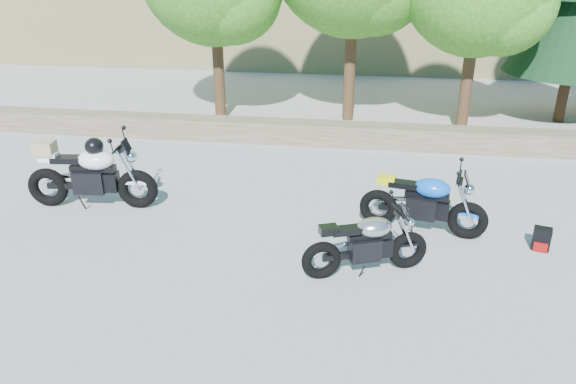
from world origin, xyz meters
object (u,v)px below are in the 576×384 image
Objects in this scene: silver_bike at (367,245)px; white_bike at (90,174)px; backpack at (541,239)px; blue_bike at (424,204)px.

silver_bike is 0.77× the size of white_bike.
silver_bike is at bearing -142.42° from backpack.
white_bike is (-4.71, 1.48, 0.17)m from silver_bike.
blue_bike reaches higher than backpack.
white_bike is 6.61× the size of backpack.
silver_bike is 2.80m from backpack.
silver_bike reaches higher than backpack.
silver_bike is at bearing -111.07° from blue_bike.
silver_bike is 4.94m from white_bike.
silver_bike is 5.06× the size of backpack.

